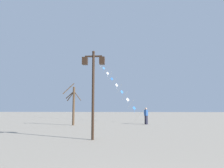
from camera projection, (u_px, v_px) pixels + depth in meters
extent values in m
plane|color=gray|center=(130.00, 124.00, 21.15)|extent=(160.00, 160.00, 0.00)
cylinder|color=black|center=(93.00, 96.00, 10.65)|extent=(0.14, 0.14, 4.57)
sphere|color=black|center=(94.00, 52.00, 10.94)|extent=(0.16, 0.16, 0.16)
cube|color=black|center=(93.00, 56.00, 10.91)|extent=(0.94, 0.08, 0.08)
cube|color=black|center=(85.00, 61.00, 10.92)|extent=(0.28, 0.28, 0.40)
cube|color=beige|center=(85.00, 61.00, 10.92)|extent=(0.19, 0.19, 0.30)
cube|color=black|center=(102.00, 61.00, 10.85)|extent=(0.28, 0.28, 0.40)
cube|color=beige|center=(102.00, 61.00, 10.85)|extent=(0.19, 0.19, 0.30)
cylinder|color=brown|center=(145.00, 123.00, 21.65)|extent=(0.06, 0.06, 0.18)
cylinder|color=silver|center=(139.00, 115.00, 22.66)|extent=(1.08, 1.77, 1.50)
cylinder|color=silver|center=(131.00, 104.00, 24.37)|extent=(0.78, 1.28, 1.08)
cylinder|color=silver|center=(125.00, 96.00, 25.80)|extent=(0.78, 1.28, 1.08)
cylinder|color=silver|center=(119.00, 88.00, 27.23)|extent=(0.78, 1.28, 1.08)
cylinder|color=silver|center=(114.00, 82.00, 28.66)|extent=(0.78, 1.28, 1.08)
cylinder|color=silver|center=(110.00, 76.00, 30.09)|extent=(0.78, 1.28, 1.08)
cylinder|color=silver|center=(106.00, 71.00, 31.52)|extent=(0.78, 1.28, 1.08)
cylinder|color=silver|center=(102.00, 66.00, 32.95)|extent=(0.78, 1.28, 1.08)
cube|color=blue|center=(134.00, 108.00, 23.65)|extent=(0.41, 0.24, 0.46)
cylinder|color=blue|center=(134.00, 111.00, 23.61)|extent=(0.03, 0.04, 0.35)
cube|color=white|center=(128.00, 100.00, 25.09)|extent=(0.43, 0.19, 0.46)
cylinder|color=white|center=(128.00, 102.00, 25.05)|extent=(0.03, 0.04, 0.23)
cube|color=blue|center=(122.00, 92.00, 26.52)|extent=(0.38, 0.29, 0.46)
cylinder|color=blue|center=(122.00, 95.00, 26.47)|extent=(0.05, 0.05, 0.32)
cube|color=white|center=(117.00, 85.00, 27.95)|extent=(0.36, 0.31, 0.46)
cylinder|color=white|center=(117.00, 88.00, 27.90)|extent=(0.02, 0.02, 0.37)
cube|color=blue|center=(112.00, 79.00, 29.38)|extent=(0.44, 0.16, 0.46)
cylinder|color=blue|center=(112.00, 81.00, 29.34)|extent=(0.03, 0.05, 0.25)
cube|color=white|center=(108.00, 73.00, 30.81)|extent=(0.41, 0.24, 0.46)
cylinder|color=white|center=(108.00, 76.00, 30.77)|extent=(0.03, 0.03, 0.32)
cube|color=blue|center=(104.00, 68.00, 32.24)|extent=(0.41, 0.25, 0.46)
cylinder|color=blue|center=(104.00, 70.00, 32.20)|extent=(0.03, 0.04, 0.26)
cube|color=white|center=(100.00, 63.00, 33.67)|extent=(0.45, 0.15, 0.46)
cylinder|color=white|center=(100.00, 66.00, 33.62)|extent=(0.03, 0.05, 0.38)
cube|color=#1E1E2D|center=(146.00, 120.00, 20.74)|extent=(0.32, 0.36, 0.90)
cube|color=#264C8C|center=(146.00, 113.00, 20.83)|extent=(0.39, 0.45, 0.60)
sphere|color=tan|center=(146.00, 109.00, 20.88)|extent=(0.22, 0.22, 0.22)
cylinder|color=#264C8C|center=(145.00, 111.00, 21.05)|extent=(0.26, 0.39, 0.50)
cylinder|color=#4C3826|center=(74.00, 106.00, 19.82)|extent=(0.22, 0.22, 3.75)
cylinder|color=#4C3826|center=(69.00, 89.00, 19.91)|extent=(1.11, 0.42, 1.14)
cylinder|color=#4C3826|center=(70.00, 95.00, 20.42)|extent=(1.13, 0.95, 0.73)
cylinder|color=#4C3826|center=(77.00, 96.00, 19.81)|extent=(0.83, 0.30, 0.99)
cylinder|color=#4C3826|center=(71.00, 96.00, 20.38)|extent=(0.99, 0.91, 0.95)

